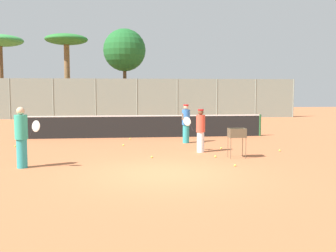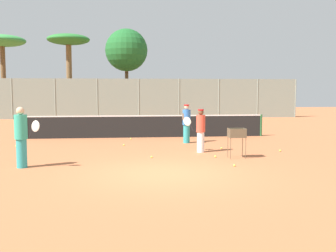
{
  "view_description": "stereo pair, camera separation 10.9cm",
  "coord_description": "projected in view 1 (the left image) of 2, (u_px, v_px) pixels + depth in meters",
  "views": [
    {
      "loc": [
        -1.07,
        -10.47,
        2.26
      ],
      "look_at": [
        0.48,
        3.27,
        1.0
      ],
      "focal_mm": 42.0,
      "sensor_mm": 36.0,
      "label": 1
    },
    {
      "loc": [
        -0.96,
        -10.48,
        2.26
      ],
      "look_at": [
        0.48,
        3.27,
        1.0
      ],
      "focal_mm": 42.0,
      "sensor_mm": 36.0,
      "label": 2
    }
  ],
  "objects": [
    {
      "name": "tree_1",
      "position": [
        66.0,
        44.0,
        33.87
      ],
      "size": [
        3.65,
        3.65,
        7.09
      ],
      "color": "brown",
      "rests_on": "ground_plane"
    },
    {
      "name": "tennis_ball_0",
      "position": [
        15.0,
        146.0,
        15.65
      ],
      "size": [
        0.07,
        0.07,
        0.07
      ],
      "primitive_type": "sphere",
      "color": "#D1E54C",
      "rests_on": "ground_plane"
    },
    {
      "name": "tree_2",
      "position": [
        125.0,
        50.0,
        33.83
      ],
      "size": [
        3.64,
        3.64,
        7.53
      ],
      "color": "brown",
      "rests_on": "ground_plane"
    },
    {
      "name": "back_fence",
      "position": [
        137.0,
        99.0,
        31.49
      ],
      "size": [
        26.32,
        0.08,
        3.18
      ],
      "color": "gray",
      "rests_on": "ground_plane"
    },
    {
      "name": "tennis_ball_1",
      "position": [
        221.0,
        148.0,
        15.16
      ],
      "size": [
        0.07,
        0.07,
        0.07
      ],
      "primitive_type": "sphere",
      "color": "#D1E54C",
      "rests_on": "ground_plane"
    },
    {
      "name": "tennis_ball_4",
      "position": [
        235.0,
        165.0,
        11.69
      ],
      "size": [
        0.07,
        0.07,
        0.07
      ],
      "primitive_type": "sphere",
      "color": "#D1E54C",
      "rests_on": "ground_plane"
    },
    {
      "name": "tennis_ball_2",
      "position": [
        152.0,
        157.0,
        13.15
      ],
      "size": [
        0.07,
        0.07,
        0.07
      ],
      "primitive_type": "sphere",
      "color": "#D1E54C",
      "rests_on": "ground_plane"
    },
    {
      "name": "ball_cart",
      "position": [
        237.0,
        135.0,
        13.07
      ],
      "size": [
        0.56,
        0.41,
        1.0
      ],
      "color": "brown",
      "rests_on": "ground_plane"
    },
    {
      "name": "tree_0",
      "position": [
        0.0,
        43.0,
        34.34
      ],
      "size": [
        4.03,
        4.03,
        7.1
      ],
      "color": "brown",
      "rests_on": "ground_plane"
    },
    {
      "name": "tennis_net",
      "position": [
        146.0,
        126.0,
        18.82
      ],
      "size": [
        11.39,
        0.1,
        1.07
      ],
      "color": "#26592D",
      "rests_on": "ground_plane"
    },
    {
      "name": "player_white_outfit",
      "position": [
        200.0,
        130.0,
        14.3
      ],
      "size": [
        0.81,
        0.48,
        1.58
      ],
      "rotation": [
        0.0,
        0.0,
        2.7
      ],
      "color": "white",
      "rests_on": "ground_plane"
    },
    {
      "name": "tennis_ball_3",
      "position": [
        215.0,
        156.0,
        13.25
      ],
      "size": [
        0.07,
        0.07,
        0.07
      ],
      "primitive_type": "sphere",
      "color": "#D1E54C",
      "rests_on": "ground_plane"
    },
    {
      "name": "tennis_ball_6",
      "position": [
        280.0,
        150.0,
        14.57
      ],
      "size": [
        0.07,
        0.07,
        0.07
      ],
      "primitive_type": "sphere",
      "color": "#D1E54C",
      "rests_on": "ground_plane"
    },
    {
      "name": "tennis_ball_5",
      "position": [
        123.0,
        145.0,
        15.98
      ],
      "size": [
        0.07,
        0.07,
        0.07
      ],
      "primitive_type": "sphere",
      "color": "#D1E54C",
      "rests_on": "ground_plane"
    },
    {
      "name": "player_yellow_shirt",
      "position": [
        186.0,
        123.0,
        16.82
      ],
      "size": [
        0.48,
        0.84,
        1.66
      ],
      "rotation": [
        0.0,
        0.0,
        4.29
      ],
      "color": "teal",
      "rests_on": "ground_plane"
    },
    {
      "name": "tennis_ball_7",
      "position": [
        130.0,
        139.0,
        18.09
      ],
      "size": [
        0.07,
        0.07,
        0.07
      ],
      "primitive_type": "sphere",
      "color": "#D1E54C",
      "rests_on": "ground_plane"
    },
    {
      "name": "player_red_cap",
      "position": [
        22.0,
        137.0,
        11.39
      ],
      "size": [
        0.84,
        0.56,
        1.78
      ],
      "rotation": [
        0.0,
        0.0,
        5.77
      ],
      "color": "teal",
      "rests_on": "ground_plane"
    },
    {
      "name": "ground_plane",
      "position": [
        164.0,
        174.0,
        10.68
      ],
      "size": [
        80.0,
        80.0,
        0.0
      ],
      "primitive_type": "plane",
      "color": "#B7663D"
    }
  ]
}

